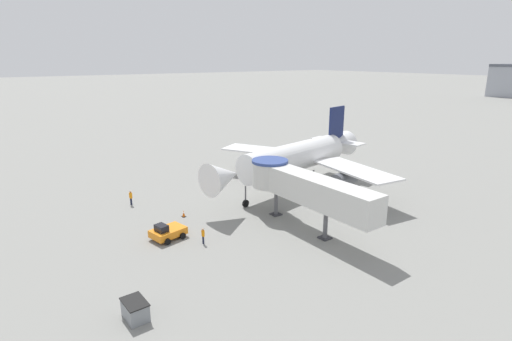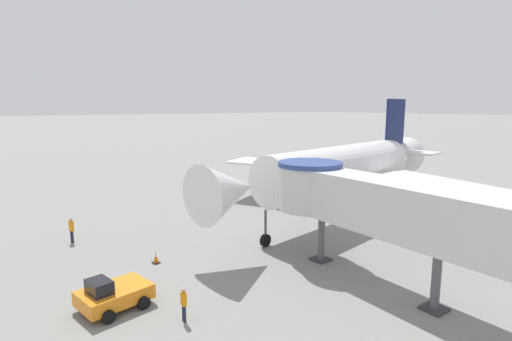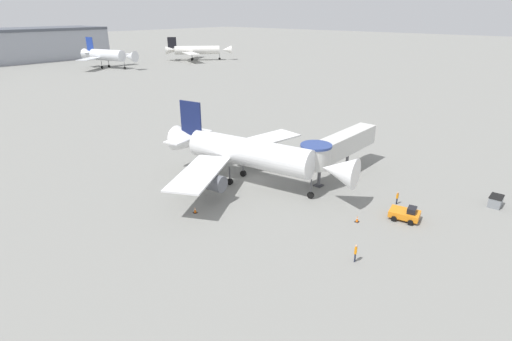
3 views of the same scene
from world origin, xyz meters
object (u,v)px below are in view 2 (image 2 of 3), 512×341
Objects in this scene: main_airplane at (343,169)px; ground_crew_wing_walker at (184,302)px; pushback_tug_orange at (113,294)px; traffic_cone_near_nose at (156,258)px; ground_crew_marshaller at (71,228)px; traffic_cone_port_wing at (258,195)px; jet_bridge at (375,203)px.

main_airplane is 17.28× the size of ground_crew_wing_walker.
traffic_cone_near_nose is (-4.18, 3.82, -0.35)m from pushback_tug_orange.
traffic_cone_near_nose is 0.40× the size of ground_crew_marshaller.
main_airplane is 21.40m from pushback_tug_orange.
traffic_cone_port_wing is (-14.71, 19.35, -0.35)m from pushback_tug_orange.
ground_crew_marshaller is at bearing -153.95° from traffic_cone_near_nose.
main_airplane reaches higher than ground_crew_wing_walker.
traffic_cone_near_nose is 7.94m from ground_crew_marshaller.
main_airplane is at bearing 7.14° from traffic_cone_port_wing.
main_airplane is 37.66× the size of traffic_cone_near_nose.
pushback_tug_orange reaches higher than traffic_cone_near_nose.
traffic_cone_near_nose is at bearing 8.18° from ground_crew_marshaller.
traffic_cone_near_nose is (-9.63, -8.75, -4.18)m from jet_bridge.
traffic_cone_near_nose is at bearing -99.82° from main_airplane.
main_airplane reaches higher than jet_bridge.
pushback_tug_orange is 11.29m from ground_crew_marshaller.
jet_bridge is (9.63, -8.10, 0.16)m from main_airplane.
traffic_cone_port_wing is (-10.53, -1.32, -4.02)m from main_airplane.
main_airplane reaches higher than pushback_tug_orange.
ground_crew_wing_walker reaches higher than traffic_cone_port_wing.
ground_crew_marshaller is (-16.73, -12.22, -3.48)m from jet_bridge.
traffic_cone_near_nose is at bearing 126.87° from pushback_tug_orange.
ground_crew_marshaller is at bearing -172.81° from ground_crew_wing_walker.
jet_bridge is at bearing 55.84° from pushback_tug_orange.
pushback_tug_orange is at bearing -52.75° from traffic_cone_port_wing.
pushback_tug_orange reaches higher than ground_crew_wing_walker.
traffic_cone_near_nose is 18.76m from traffic_cone_port_wing.
traffic_cone_port_wing is (-10.53, 15.53, 0.00)m from traffic_cone_near_nose.
main_airplane is 15.24× the size of ground_crew_marshaller.
ground_crew_wing_walker is at bearing 25.38° from pushback_tug_orange.
ground_crew_wing_walker is at bearing -11.94° from traffic_cone_near_nose.
ground_crew_marshaller is (-7.10, -3.47, 0.71)m from traffic_cone_near_nose.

